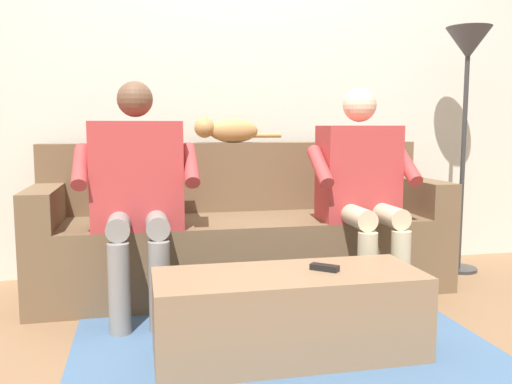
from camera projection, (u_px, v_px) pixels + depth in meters
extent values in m
plane|color=#846042|center=(272.00, 330.00, 2.53)|extent=(8.00, 8.00, 0.00)
cube|color=beige|center=(229.00, 60.00, 3.50)|extent=(4.71, 0.06, 2.74)
cube|color=brown|center=(247.00, 256.00, 3.09)|extent=(2.01, 0.56, 0.42)
cube|color=brown|center=(236.00, 210.00, 3.41)|extent=(2.33, 0.15, 0.84)
cube|color=brown|center=(421.00, 231.00, 3.31)|extent=(0.16, 0.56, 0.62)
cube|color=brown|center=(44.00, 247.00, 2.85)|extent=(0.16, 0.56, 0.62)
cube|color=#8C6B4C|center=(289.00, 314.00, 2.24)|extent=(1.10, 0.43, 0.35)
cube|color=#B23838|center=(358.00, 173.00, 3.01)|extent=(0.42, 0.25, 0.52)
sphere|color=beige|center=(360.00, 105.00, 2.96)|extent=(0.18, 0.18, 0.18)
cylinder|color=#C6B793|center=(386.00, 215.00, 2.88)|extent=(0.11, 0.35, 0.11)
cylinder|color=#C6B793|center=(354.00, 216.00, 2.84)|extent=(0.11, 0.35, 0.11)
cylinder|color=#C6B793|center=(400.00, 272.00, 2.74)|extent=(0.10, 0.10, 0.42)
cylinder|color=#C6B793|center=(367.00, 274.00, 2.71)|extent=(0.10, 0.10, 0.42)
cylinder|color=#B23838|center=(407.00, 165.00, 2.98)|extent=(0.08, 0.27, 0.22)
cylinder|color=#B23838|center=(320.00, 167.00, 2.87)|extent=(0.08, 0.27, 0.22)
cube|color=#B23838|center=(137.00, 175.00, 2.78)|extent=(0.46, 0.29, 0.55)
sphere|color=brown|center=(135.00, 99.00, 2.73)|extent=(0.18, 0.18, 0.18)
cylinder|color=gray|center=(157.00, 223.00, 2.64)|extent=(0.11, 0.37, 0.11)
cylinder|color=gray|center=(119.00, 224.00, 2.60)|extent=(0.11, 0.37, 0.11)
cylinder|color=gray|center=(160.00, 287.00, 2.49)|extent=(0.10, 0.10, 0.42)
cylinder|color=gray|center=(119.00, 289.00, 2.46)|extent=(0.10, 0.10, 0.42)
cylinder|color=#B23838|center=(190.00, 165.00, 2.75)|extent=(0.08, 0.27, 0.22)
cylinder|color=#B23838|center=(81.00, 167.00, 2.64)|extent=(0.08, 0.27, 0.22)
ellipsoid|color=#B7844C|center=(233.00, 131.00, 3.35)|extent=(0.31, 0.12, 0.15)
sphere|color=#B7844C|center=(205.00, 128.00, 3.31)|extent=(0.13, 0.13, 0.13)
cone|color=#B7844C|center=(205.00, 119.00, 3.33)|extent=(0.04, 0.04, 0.04)
cone|color=#B7844C|center=(206.00, 119.00, 3.27)|extent=(0.04, 0.04, 0.04)
cylinder|color=#B7844C|center=(267.00, 135.00, 3.40)|extent=(0.18, 0.03, 0.03)
cube|color=black|center=(325.00, 268.00, 2.25)|extent=(0.12, 0.11, 0.02)
cube|color=#426084|center=(281.00, 343.00, 2.37)|extent=(1.79, 1.61, 0.01)
cylinder|color=#2D2D2D|center=(458.00, 269.00, 3.58)|extent=(0.24, 0.24, 0.02)
cylinder|color=#333333|center=(463.00, 161.00, 3.50)|extent=(0.03, 0.03, 1.44)
cone|color=#4C4C51|center=(468.00, 43.00, 3.41)|extent=(0.28, 0.28, 0.20)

